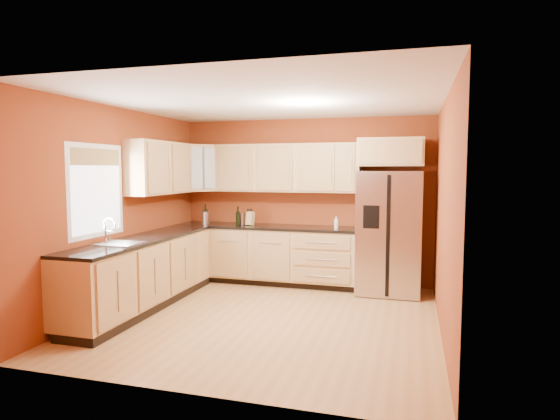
# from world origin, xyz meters

# --- Properties ---
(floor) EXTENTS (4.00, 4.00, 0.00)m
(floor) POSITION_xyz_m (0.00, 0.00, 0.00)
(floor) COLOR #AE7C43
(floor) RESTS_ON ground
(ceiling) EXTENTS (4.00, 4.00, 0.00)m
(ceiling) POSITION_xyz_m (0.00, 0.00, 2.60)
(ceiling) COLOR silver
(ceiling) RESTS_ON wall_back
(wall_back) EXTENTS (4.00, 0.04, 2.60)m
(wall_back) POSITION_xyz_m (0.00, 2.00, 1.30)
(wall_back) COLOR maroon
(wall_back) RESTS_ON floor
(wall_front) EXTENTS (4.00, 0.04, 2.60)m
(wall_front) POSITION_xyz_m (0.00, -2.00, 1.30)
(wall_front) COLOR maroon
(wall_front) RESTS_ON floor
(wall_left) EXTENTS (0.04, 4.00, 2.60)m
(wall_left) POSITION_xyz_m (-2.00, 0.00, 1.30)
(wall_left) COLOR maroon
(wall_left) RESTS_ON floor
(wall_right) EXTENTS (0.04, 4.00, 2.60)m
(wall_right) POSITION_xyz_m (2.00, 0.00, 1.30)
(wall_right) COLOR maroon
(wall_right) RESTS_ON floor
(base_cabinets_back) EXTENTS (2.90, 0.60, 0.88)m
(base_cabinets_back) POSITION_xyz_m (-0.55, 1.70, 0.44)
(base_cabinets_back) COLOR tan
(base_cabinets_back) RESTS_ON floor
(base_cabinets_left) EXTENTS (0.60, 2.80, 0.88)m
(base_cabinets_left) POSITION_xyz_m (-1.70, 0.00, 0.44)
(base_cabinets_left) COLOR tan
(base_cabinets_left) RESTS_ON floor
(countertop_back) EXTENTS (2.90, 0.62, 0.04)m
(countertop_back) POSITION_xyz_m (-0.55, 1.69, 0.90)
(countertop_back) COLOR black
(countertop_back) RESTS_ON base_cabinets_back
(countertop_left) EXTENTS (0.62, 2.80, 0.04)m
(countertop_left) POSITION_xyz_m (-1.69, 0.00, 0.90)
(countertop_left) COLOR black
(countertop_left) RESTS_ON base_cabinets_left
(upper_cabinets_back) EXTENTS (2.30, 0.33, 0.75)m
(upper_cabinets_back) POSITION_xyz_m (-0.25, 1.83, 1.83)
(upper_cabinets_back) COLOR tan
(upper_cabinets_back) RESTS_ON wall_back
(upper_cabinets_left) EXTENTS (0.33, 1.35, 0.75)m
(upper_cabinets_left) POSITION_xyz_m (-1.83, 0.72, 1.83)
(upper_cabinets_left) COLOR tan
(upper_cabinets_left) RESTS_ON wall_left
(corner_upper_cabinet) EXTENTS (0.67, 0.67, 0.75)m
(corner_upper_cabinet) POSITION_xyz_m (-1.67, 1.67, 1.83)
(corner_upper_cabinet) COLOR tan
(corner_upper_cabinet) RESTS_ON wall_back
(over_fridge_cabinet) EXTENTS (0.92, 0.60, 0.40)m
(over_fridge_cabinet) POSITION_xyz_m (1.35, 1.70, 2.05)
(over_fridge_cabinet) COLOR tan
(over_fridge_cabinet) RESTS_ON wall_back
(refrigerator) EXTENTS (0.90, 0.75, 1.78)m
(refrigerator) POSITION_xyz_m (1.35, 1.62, 0.89)
(refrigerator) COLOR #B3B4B8
(refrigerator) RESTS_ON floor
(window) EXTENTS (0.03, 0.90, 1.00)m
(window) POSITION_xyz_m (-1.98, -0.50, 1.55)
(window) COLOR white
(window) RESTS_ON wall_left
(sink_faucet) EXTENTS (0.50, 0.42, 0.30)m
(sink_faucet) POSITION_xyz_m (-1.69, -0.50, 1.07)
(sink_faucet) COLOR silver
(sink_faucet) RESTS_ON countertop_left
(canister_left) EXTENTS (0.14, 0.14, 0.18)m
(canister_left) POSITION_xyz_m (-0.97, 1.73, 1.01)
(canister_left) COLOR #B3B4B8
(canister_left) RESTS_ON countertop_back
(canister_right) EXTENTS (0.13, 0.13, 0.20)m
(canister_right) POSITION_xyz_m (-1.56, 1.65, 1.02)
(canister_right) COLOR #B3B4B8
(canister_right) RESTS_ON countertop_back
(wine_bottle_a) EXTENTS (0.09, 0.09, 0.31)m
(wine_bottle_a) POSITION_xyz_m (-1.60, 1.73, 1.08)
(wine_bottle_a) COLOR black
(wine_bottle_a) RESTS_ON countertop_back
(wine_bottle_b) EXTENTS (0.09, 0.09, 0.30)m
(wine_bottle_b) POSITION_xyz_m (-0.99, 1.62, 1.07)
(wine_bottle_b) COLOR black
(wine_bottle_b) RESTS_ON countertop_back
(knife_block) EXTENTS (0.12, 0.12, 0.21)m
(knife_block) POSITION_xyz_m (-0.81, 1.69, 1.03)
(knife_block) COLOR tan
(knife_block) RESTS_ON countertop_back
(soap_dispenser) EXTENTS (0.08, 0.08, 0.18)m
(soap_dispenser) POSITION_xyz_m (0.57, 1.63, 1.01)
(soap_dispenser) COLOR white
(soap_dispenser) RESTS_ON countertop_back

